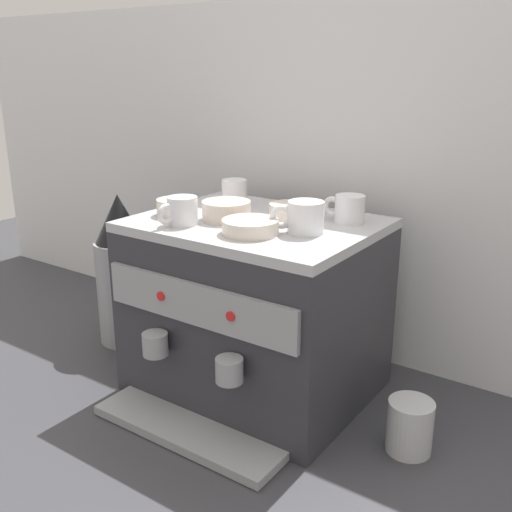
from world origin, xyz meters
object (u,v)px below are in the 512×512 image
object	(u,v)px
milk_pitcher	(410,426)
ceramic_bowl_1	(290,212)
ceramic_bowl_2	(177,208)
ceramic_cup_0	(181,211)
ceramic_cup_1	(304,217)
ceramic_bowl_3	(250,227)
espresso_machine	(255,308)
ceramic_cup_2	(234,193)
ceramic_bowl_0	(226,211)
coffee_grinder	(122,272)
ceramic_cup_3	(348,209)

from	to	relation	value
milk_pitcher	ceramic_bowl_1	bearing A→B (deg)	165.95
ceramic_bowl_2	milk_pitcher	bearing A→B (deg)	2.90
ceramic_cup_0	ceramic_cup_1	distance (m)	0.27
ceramic_bowl_2	ceramic_bowl_3	distance (m)	0.24
espresso_machine	ceramic_cup_2	size ratio (longest dim) A/B	6.17
ceramic_cup_2	ceramic_bowl_2	world-z (taller)	ceramic_cup_2
ceramic_bowl_0	milk_pitcher	xyz separation A→B (m)	(0.46, -0.00, -0.38)
ceramic_bowl_3	milk_pitcher	bearing A→B (deg)	10.29
ceramic_cup_0	coffee_grinder	xyz separation A→B (m)	(-0.34, 0.12, -0.25)
ceramic_cup_3	espresso_machine	bearing A→B (deg)	-148.37
ceramic_cup_3	ceramic_bowl_3	bearing A→B (deg)	-121.19
espresso_machine	ceramic_bowl_1	bearing A→B (deg)	44.49
coffee_grinder	milk_pitcher	world-z (taller)	coffee_grinder
ceramic_cup_0	ceramic_bowl_1	size ratio (longest dim) A/B	1.05
ceramic_cup_3	ceramic_bowl_2	size ratio (longest dim) A/B	1.07
ceramic_bowl_0	coffee_grinder	world-z (taller)	ceramic_bowl_0
ceramic_cup_0	ceramic_bowl_0	xyz separation A→B (m)	(0.05, 0.09, -0.01)
ceramic_bowl_3	coffee_grinder	world-z (taller)	ceramic_bowl_3
espresso_machine	ceramic_bowl_1	xyz separation A→B (m)	(0.06, 0.06, 0.23)
coffee_grinder	ceramic_bowl_1	bearing A→B (deg)	5.94
coffee_grinder	espresso_machine	bearing A→B (deg)	-0.47
ceramic_cup_1	ceramic_bowl_1	distance (m)	0.12
coffee_grinder	milk_pitcher	xyz separation A→B (m)	(0.86, -0.03, -0.15)
ceramic_cup_2	coffee_grinder	size ratio (longest dim) A/B	0.20
ceramic_cup_1	ceramic_bowl_1	bearing A→B (deg)	135.49
ceramic_cup_2	coffee_grinder	distance (m)	0.42
ceramic_cup_2	ceramic_bowl_3	world-z (taller)	ceramic_cup_2
ceramic_cup_3	coffee_grinder	xyz separation A→B (m)	(-0.63, -0.11, -0.25)
espresso_machine	ceramic_cup_2	xyz separation A→B (m)	(-0.13, 0.09, 0.24)
ceramic_bowl_0	ceramic_bowl_2	bearing A→B (deg)	-165.61
espresso_machine	ceramic_bowl_2	world-z (taller)	ceramic_bowl_2
ceramic_bowl_1	milk_pitcher	distance (m)	0.52
ceramic_bowl_2	coffee_grinder	xyz separation A→B (m)	(-0.27, 0.06, -0.23)
ceramic_bowl_1	ceramic_bowl_2	bearing A→B (deg)	-153.94
milk_pitcher	ceramic_cup_0	bearing A→B (deg)	-170.19
ceramic_cup_0	ceramic_bowl_2	xyz separation A→B (m)	(-0.07, 0.06, -0.01)
espresso_machine	ceramic_cup_1	xyz separation A→B (m)	(0.14, -0.03, 0.25)
espresso_machine	milk_pitcher	xyz separation A→B (m)	(0.40, -0.03, -0.15)
ceramic_cup_1	ceramic_bowl_0	bearing A→B (deg)	-179.21
ceramic_bowl_0	coffee_grinder	bearing A→B (deg)	175.36
ceramic_cup_1	ceramic_bowl_0	world-z (taller)	ceramic_cup_1
coffee_grinder	ceramic_cup_0	bearing A→B (deg)	-19.85
espresso_machine	ceramic_bowl_3	distance (m)	0.25
ceramic_cup_3	milk_pitcher	bearing A→B (deg)	-31.39
espresso_machine	coffee_grinder	distance (m)	0.45
ceramic_cup_3	ceramic_bowl_1	bearing A→B (deg)	-156.35
ceramic_cup_3	ceramic_bowl_2	world-z (taller)	ceramic_cup_3
ceramic_cup_1	coffee_grinder	distance (m)	0.64
ceramic_cup_2	coffee_grinder	world-z (taller)	ceramic_cup_2
ceramic_cup_0	milk_pitcher	size ratio (longest dim) A/B	0.90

